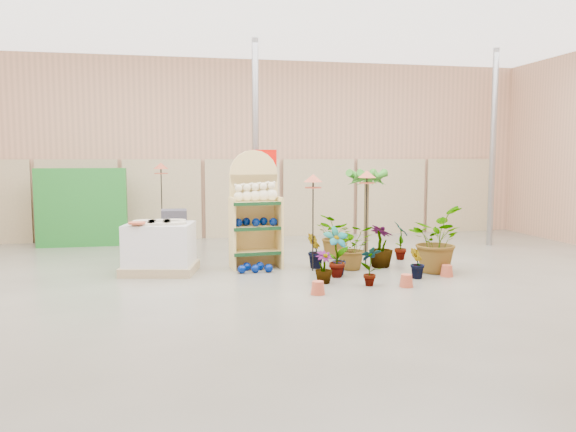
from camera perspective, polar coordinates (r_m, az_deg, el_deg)
name	(u,v)px	position (r m, az deg, el deg)	size (l,w,h in m)	color
room	(277,147)	(9.37, -1.11, 6.99)	(15.20, 12.10, 4.70)	#646257
display_shelf	(254,214)	(10.50, -3.42, 0.23)	(0.96, 0.66, 2.18)	#DEC173
teddy_bears	(257,193)	(10.37, -3.17, 2.30)	(0.81, 0.22, 0.36)	#F7E8BD
gazing_balls_shelf	(256,222)	(10.38, -3.32, -0.61)	(0.80, 0.27, 0.15)	#001668
gazing_balls_floor	(255,268)	(10.12, -3.42, -5.27)	(0.63, 0.39, 0.15)	#001668
pallet_stack	(160,248)	(10.24, -12.88, -3.16)	(1.43, 1.27, 0.93)	tan
charcoal_planters	(175,234)	(11.55, -11.45, -1.83)	(0.50, 0.50, 1.00)	#2F2F37
trellis_stock	(82,207)	(13.73, -20.21, 0.83)	(2.00, 0.30, 1.80)	#1E7124
offer_sign	(264,181)	(11.43, -2.43, 3.58)	(0.50, 0.08, 2.20)	gray
bird_table_front	(313,181)	(10.01, 2.57, 3.53)	(0.34, 0.34, 1.75)	black
bird_table_right	(367,177)	(10.78, 8.01, 3.92)	(0.34, 0.34, 1.80)	black
bird_table_back	(161,169)	(12.93, -12.79, 4.69)	(0.34, 0.34, 1.93)	black
palm	(367,177)	(11.87, 8.02, 3.93)	(0.70, 0.70, 1.90)	brown
potted_plant_0	(336,252)	(9.63, 4.93, -3.66)	(0.46, 0.31, 0.88)	#2C7B1D
potted_plant_1	(340,259)	(9.86, 5.28, -4.37)	(0.31, 0.25, 0.56)	#2C7B1D
potted_plant_2	(353,247)	(10.36, 6.59, -3.14)	(0.74, 0.64, 0.83)	#2C7B1D
potted_plant_3	(381,246)	(10.64, 9.42, -3.01)	(0.45, 0.45, 0.80)	#2C7B1D
potted_plant_4	(401,241)	(11.46, 11.40, -2.47)	(0.41, 0.28, 0.77)	#2C7B1D
potted_plant_5	(316,251)	(10.37, 2.83, -3.54)	(0.37, 0.30, 0.67)	#2C7B1D
potted_plant_6	(336,236)	(11.57, 4.89, -2.01)	(0.80, 0.69, 0.89)	#2C7B1D
potted_plant_7	(324,267)	(9.21, 3.65, -5.21)	(0.29, 0.29, 0.53)	#2C7B1D
potted_plant_8	(370,266)	(9.09, 8.35, -5.03)	(0.34, 0.23, 0.65)	#2C7B1D
potted_plant_9	(417,263)	(9.75, 13.02, -4.68)	(0.30, 0.24, 0.54)	#2C7B1D
potted_plant_10	(434,239)	(10.37, 14.62, -2.32)	(1.05, 0.91, 1.17)	#2C7B1D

